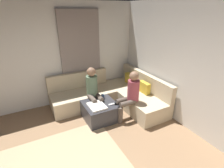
{
  "coord_description": "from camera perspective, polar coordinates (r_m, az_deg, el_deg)",
  "views": [
    {
      "loc": [
        1.67,
        -0.12,
        2.5
      ],
      "look_at": [
        -1.63,
        1.63,
        0.85
      ],
      "focal_mm": 27.49,
      "sensor_mm": 36.0,
      "label": 1
    }
  ],
  "objects": [
    {
      "name": "game_remote",
      "position": [
        4.06,
        -0.17,
        -6.79
      ],
      "size": [
        0.05,
        0.15,
        0.02
      ],
      "primitive_type": "cube",
      "color": "white",
      "rests_on": "ottoman"
    },
    {
      "name": "person_on_couch_back",
      "position": [
        4.06,
        5.93,
        -3.31
      ],
      "size": [
        0.3,
        0.6,
        1.2
      ],
      "rotation": [
        0.0,
        0.0,
        3.14
      ],
      "color": "brown",
      "rests_on": "ground_plane"
    },
    {
      "name": "ottoman",
      "position": [
        4.24,
        -3.98,
        -8.97
      ],
      "size": [
        0.76,
        0.76,
        0.42
      ],
      "primitive_type": "cube",
      "color": "#333338",
      "rests_on": "ground_plane"
    },
    {
      "name": "sectional_couch",
      "position": [
        4.8,
        0.1,
        -3.75
      ],
      "size": [
        2.1,
        2.55,
        0.87
      ],
      "color": "#C6B593",
      "rests_on": "ground_plane"
    },
    {
      "name": "coffee_mug",
      "position": [
        4.34,
        -3.1,
        -4.12
      ],
      "size": [
        0.08,
        0.08,
        0.1
      ],
      "primitive_type": "cylinder",
      "color": "#334C72",
      "rests_on": "ottoman"
    },
    {
      "name": "folded_blanket",
      "position": [
        4.0,
        -5.06,
        -7.31
      ],
      "size": [
        0.44,
        0.36,
        0.04
      ],
      "primitive_type": "cube",
      "color": "white",
      "rests_on": "ottoman"
    },
    {
      "name": "wall_back",
      "position": [
        3.67,
        31.57,
        1.92
      ],
      "size": [
        6.0,
        0.12,
        2.7
      ],
      "primitive_type": "cube",
      "color": "silver",
      "rests_on": "ground_plane"
    },
    {
      "name": "person_on_couch_side",
      "position": [
        4.28,
        -6.18,
        -1.83
      ],
      "size": [
        0.6,
        0.3,
        1.2
      ],
      "rotation": [
        0.0,
        0.0,
        -1.57
      ],
      "color": "brown",
      "rests_on": "ground_plane"
    },
    {
      "name": "wall_left",
      "position": [
        4.76,
        -25.82,
        7.45
      ],
      "size": [
        0.12,
        6.0,
        2.7
      ],
      "primitive_type": "cube",
      "color": "silver",
      "rests_on": "ground_plane"
    },
    {
      "name": "curtain_panel",
      "position": [
        4.89,
        -10.22,
        8.65
      ],
      "size": [
        0.06,
        1.1,
        2.5
      ],
      "primitive_type": "cube",
      "color": "gray",
      "rests_on": "ground_plane"
    }
  ]
}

